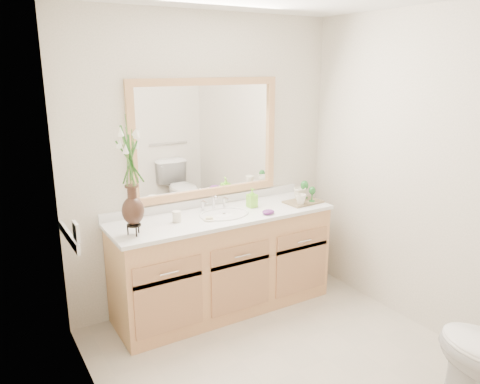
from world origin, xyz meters
TOP-DOWN VIEW (x-y plane):
  - floor at (0.00, 0.00)m, footprint 2.60×2.60m
  - wall_back at (0.00, 1.30)m, footprint 2.40×0.02m
  - wall_left at (-1.20, 0.00)m, footprint 0.02×2.60m
  - wall_right at (1.20, 0.00)m, footprint 0.02×2.60m
  - vanity at (0.00, 1.01)m, footprint 1.80×0.55m
  - counter at (0.00, 1.01)m, footprint 1.84×0.57m
  - sink at (0.00, 1.00)m, footprint 0.38×0.34m
  - mirror at (0.00, 1.28)m, footprint 1.32×0.04m
  - switch_plate at (-1.19, 0.76)m, footprint 0.02×0.12m
  - door at (-0.30, -1.29)m, footprint 0.80×0.03m
  - flower_vase at (-0.77, 0.92)m, footprint 0.18×0.18m
  - tumbler at (-0.40, 1.02)m, footprint 0.07×0.07m
  - soap_dish at (-0.17, 0.92)m, footprint 0.09×0.09m
  - soap_bottle at (0.30, 1.05)m, footprint 0.07×0.07m
  - purple_dish at (0.31, 0.82)m, footprint 0.11×0.08m
  - tray at (0.75, 0.93)m, footprint 0.32×0.23m
  - mug_left at (0.68, 0.87)m, footprint 0.11×0.10m
  - mug_right at (0.76, 0.99)m, footprint 0.15×0.15m
  - goblet_front at (0.81, 0.89)m, footprint 0.06×0.06m
  - goblet_back at (0.82, 1.01)m, footprint 0.07×0.07m

SIDE VIEW (x-z plane):
  - floor at x=0.00m, z-range 0.00..0.00m
  - vanity at x=0.00m, z-range 0.00..0.80m
  - sink at x=0.00m, z-range 0.66..0.89m
  - counter at x=0.00m, z-range 0.80..0.83m
  - tray at x=0.75m, z-range 0.83..0.85m
  - soap_dish at x=-0.17m, z-range 0.83..0.85m
  - purple_dish at x=0.31m, z-range 0.83..0.87m
  - tumbler at x=-0.40m, z-range 0.83..0.92m
  - mug_left at x=0.68m, z-range 0.85..0.94m
  - mug_right at x=0.76m, z-range 0.85..0.96m
  - soap_bottle at x=0.30m, z-range 0.83..0.98m
  - goblet_front at x=0.81m, z-range 0.87..1.00m
  - goblet_back at x=0.82m, z-range 0.87..1.03m
  - switch_plate at x=-1.19m, z-range 0.92..1.04m
  - door at x=-0.30m, z-range 0.00..2.00m
  - wall_back at x=0.00m, z-range 0.00..2.40m
  - wall_left at x=-1.20m, z-range 0.00..2.40m
  - wall_right at x=1.20m, z-range 0.00..2.40m
  - flower_vase at x=-0.77m, z-range 0.96..1.71m
  - mirror at x=0.00m, z-range 0.92..1.89m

